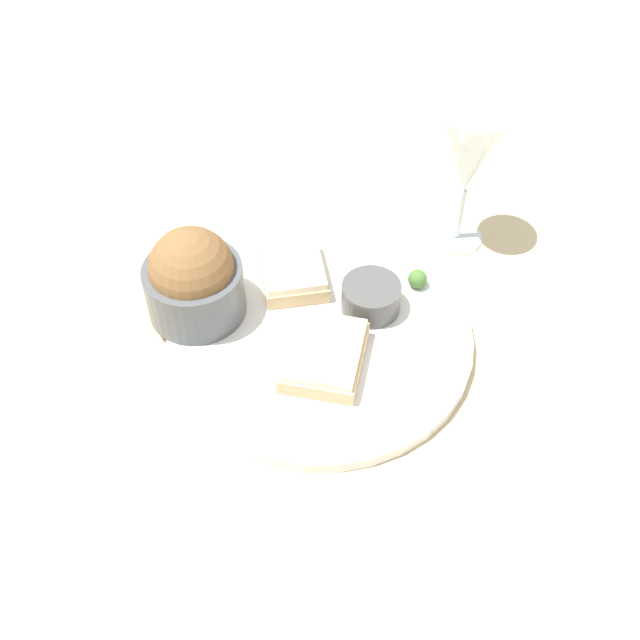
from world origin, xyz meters
The scene contains 8 objects.
ground_plane centered at (0.00, 0.00, 0.00)m, with size 4.00×4.00×0.00m, color #C6B289.
dinner_plate centered at (0.00, 0.00, 0.01)m, with size 0.31×0.31×0.01m.
salad_bowl centered at (-0.05, -0.12, 0.06)m, with size 0.10×0.10×0.10m.
sauce_ramekin centered at (-0.03, 0.06, 0.03)m, with size 0.06×0.06×0.03m.
cheese_toast_near centered at (0.04, 0.00, 0.03)m, with size 0.11×0.10×0.03m.
cheese_toast_far centered at (-0.08, -0.02, 0.03)m, with size 0.09×0.07×0.03m.
wine_glass centered at (-0.14, 0.17, 0.12)m, with size 0.07×0.07×0.17m.
garnish centered at (-0.06, 0.11, 0.02)m, with size 0.02×0.02×0.02m.
Camera 1 is at (0.53, -0.06, 0.64)m, focal length 45.00 mm.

